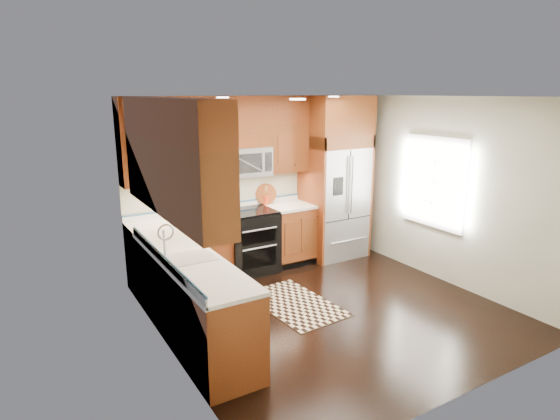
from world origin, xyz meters
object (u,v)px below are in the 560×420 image
range (249,242)px  knife_block (178,210)px  refrigerator (335,178)px  rug (295,304)px  utensil_crock (266,198)px

range → knife_block: knife_block is taller
range → knife_block: (-1.01, 0.23, 0.57)m
refrigerator → knife_block: refrigerator is taller
range → refrigerator: size_ratio=0.36×
rug → utensil_crock: bearing=69.8°
utensil_crock → refrigerator: bearing=-15.1°
refrigerator → rug: bearing=-140.8°
knife_block → utensil_crock: 1.45m
rug → refrigerator: bearing=35.4°
range → utensil_crock: bearing=30.8°
rug → knife_block: knife_block is taller
range → refrigerator: refrigerator is taller
rug → utensil_crock: (0.47, 1.59, 1.04)m
range → utensil_crock: 0.77m
range → rug: size_ratio=0.70×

